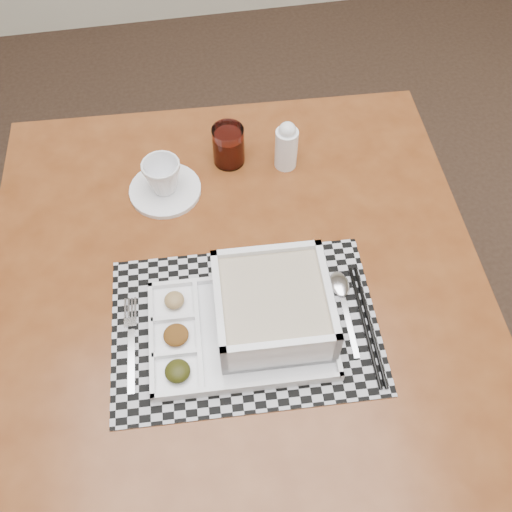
{
  "coord_description": "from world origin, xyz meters",
  "views": [
    {
      "loc": [
        0.18,
        -0.03,
        1.62
      ],
      "look_at": [
        0.28,
        0.55,
        0.76
      ],
      "focal_mm": 40.0,
      "sensor_mm": 36.0,
      "label": 1
    }
  ],
  "objects_px": {
    "dining_table": "(236,292)",
    "creamer_bottle": "(286,145)",
    "cup": "(163,176)",
    "juice_glass": "(229,147)",
    "serving_tray": "(264,313)"
  },
  "relations": [
    {
      "from": "dining_table",
      "to": "creamer_bottle",
      "type": "bearing_deg",
      "value": 59.53
    },
    {
      "from": "cup",
      "to": "juice_glass",
      "type": "height_order",
      "value": "juice_glass"
    },
    {
      "from": "creamer_bottle",
      "to": "cup",
      "type": "bearing_deg",
      "value": -173.1
    },
    {
      "from": "dining_table",
      "to": "cup",
      "type": "height_order",
      "value": "cup"
    },
    {
      "from": "juice_glass",
      "to": "creamer_bottle",
      "type": "bearing_deg",
      "value": -15.63
    },
    {
      "from": "juice_glass",
      "to": "creamer_bottle",
      "type": "height_order",
      "value": "creamer_bottle"
    },
    {
      "from": "dining_table",
      "to": "serving_tray",
      "type": "relative_size",
      "value": 3.0
    },
    {
      "from": "dining_table",
      "to": "juice_glass",
      "type": "height_order",
      "value": "juice_glass"
    },
    {
      "from": "juice_glass",
      "to": "creamer_bottle",
      "type": "relative_size",
      "value": 0.77
    },
    {
      "from": "cup",
      "to": "creamer_bottle",
      "type": "bearing_deg",
      "value": 18.27
    },
    {
      "from": "dining_table",
      "to": "juice_glass",
      "type": "xyz_separation_m",
      "value": [
        0.03,
        0.29,
        0.11
      ]
    },
    {
      "from": "cup",
      "to": "creamer_bottle",
      "type": "relative_size",
      "value": 0.68
    },
    {
      "from": "juice_glass",
      "to": "cup",
      "type": "bearing_deg",
      "value": -155.92
    },
    {
      "from": "serving_tray",
      "to": "juice_glass",
      "type": "height_order",
      "value": "serving_tray"
    },
    {
      "from": "cup",
      "to": "serving_tray",
      "type": "bearing_deg",
      "value": -55.7
    }
  ]
}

